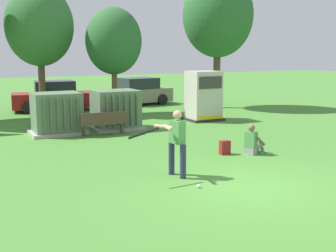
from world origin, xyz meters
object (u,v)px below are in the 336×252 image
backpack (225,148)px  transformer_west (57,114)px  park_bench (104,122)px  parked_car_left_of_center (53,97)px  batter (176,140)px  parked_car_right_of_center (137,92)px  seated_spectator (253,142)px  transformer_mid_west (116,110)px  sports_ball (199,186)px  generator_enclosure (203,96)px

backpack → transformer_west: bearing=123.4°
transformer_west → park_bench: transformer_west is taller
parked_car_left_of_center → backpack: bearing=-78.8°
batter → parked_car_right_of_center: bearing=70.9°
batter → backpack: bearing=31.1°
transformer_west → parked_car_left_of_center: bearing=78.9°
seated_spectator → parked_car_right_of_center: bearing=82.8°
transformer_mid_west → seated_spectator: bearing=-69.8°
transformer_west → sports_ball: bearing=-80.7°
parked_car_left_of_center → batter: bearing=-90.0°
transformer_mid_west → generator_enclosure: (4.49, 0.38, 0.35)m
transformer_west → parked_car_left_of_center: (1.36, 6.94, -0.04)m
generator_enclosure → parked_car_right_of_center: bearing=93.7°
backpack → parked_car_left_of_center: 13.14m
batter → parked_car_right_of_center: size_ratio=0.40×
sports_ball → parked_car_right_of_center: bearing=72.3°
transformer_west → backpack: transformer_west is taller
transformer_mid_west → sports_ball: (-1.05, -8.60, -0.74)m
transformer_mid_west → parked_car_right_of_center: 8.36m
generator_enclosure → batter: (-5.58, -7.86, -0.16)m
transformer_west → backpack: 7.14m
generator_enclosure → parked_car_left_of_center: generator_enclosure is taller
transformer_west → transformer_mid_west: 2.45m
generator_enclosure → parked_car_right_of_center: 6.98m
park_bench → parked_car_right_of_center: parked_car_right_of_center is taller
sports_ball → generator_enclosure: bearing=58.3°
batter → backpack: 3.09m
transformer_mid_west → parked_car_left_of_center: (-1.09, 6.94, -0.04)m
transformer_mid_west → sports_ball: bearing=-97.0°
parked_car_right_of_center → transformer_mid_west: bearing=-118.8°
backpack → parked_car_left_of_center: size_ratio=0.10×
seated_spectator → batter: bearing=-160.4°
generator_enclosure → batter: 9.64m
parked_car_right_of_center → parked_car_left_of_center: bearing=-175.6°
park_bench → batter: batter is taller
transformer_mid_west → sports_ball: 8.69m
generator_enclosure → seated_spectator: size_ratio=2.39×
seated_spectator → sports_ball: bearing=-145.3°
transformer_mid_west → backpack: size_ratio=4.77×
transformer_west → parked_car_right_of_center: (6.48, 7.33, -0.04)m
transformer_west → batter: size_ratio=1.21×
transformer_west → batter: 7.61m
batter → transformer_west: bearing=100.3°
transformer_west → generator_enclosure: (6.94, 0.38, 0.35)m
batter → seated_spectator: bearing=19.6°
generator_enclosure → sports_ball: size_ratio=25.56×
batter → parked_car_left_of_center: size_ratio=0.40×
seated_spectator → backpack: (-0.84, 0.34, -0.16)m
seated_spectator → backpack: 0.92m
backpack → seated_spectator: bearing=-21.9°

